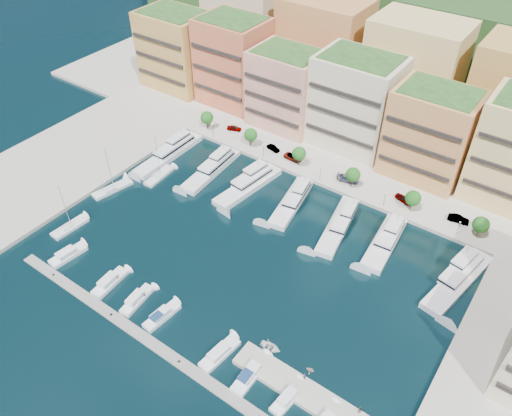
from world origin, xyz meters
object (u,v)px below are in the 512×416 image
Objects in this scene: car_3 at (348,178)px; cruiser_4 at (162,316)px; lamppost_1 at (263,148)px; yacht_6 at (460,277)px; lamppost_2 at (321,171)px; yacht_1 at (213,168)px; yacht_4 at (340,223)px; tree_3 at (353,175)px; car_4 at (403,199)px; cruiser_6 at (219,354)px; sailboat_0 at (70,227)px; person_1 at (359,410)px; tree_2 at (299,154)px; cruiser_7 at (250,374)px; tender_0 at (270,347)px; tree_4 at (413,198)px; lamppost_4 at (459,226)px; car_5 at (458,219)px; yacht_3 at (293,200)px; tree_0 at (207,118)px; cruiser_3 at (137,300)px; lamppost_3 at (385,197)px; sailboat_2 at (159,176)px; yacht_2 at (250,183)px; sailboat_1 at (112,189)px; car_2 at (293,157)px; tender_1 at (310,370)px; car_0 at (234,128)px; car_1 at (273,148)px; person_0 at (305,376)px; cruiser_0 at (68,255)px; yacht_0 at (171,152)px; tree_1 at (251,135)px; cruiser_2 at (110,282)px; yacht_5 at (386,240)px; lamppost_0 at (213,128)px; cruiser_8 at (288,398)px; tree_5 at (481,225)px.

cruiser_4 is at bearing 155.38° from car_3.
yacht_6 is at bearing -11.85° from lamppost_1.
lamppost_2 reaches higher than cruiser_4.
yacht_1 and yacht_4 have the same top height.
tree_3 reaches higher than car_4.
cruiser_6 is (14.59, 0.01, -0.02)m from cruiser_4.
sailboat_0 reaches higher than person_1.
tree_2 is 63.88m from cruiser_7.
tree_4 is at bearing -12.30° from tender_0.
lamppost_4 is 5.44m from car_5.
tree_0 is at bearing 160.86° from yacht_3.
tree_0 is 65.35m from cruiser_3.
tree_3 is at bearing 23.05° from yacht_1.
sailboat_2 reaches higher than lamppost_3.
sailboat_2 is (-25.65, 33.08, -0.24)m from cruiser_3.
tree_3 is 0.26× the size of yacht_2.
cruiser_6 is 0.67× the size of sailboat_1.
yacht_1 is 22.14m from car_2.
cruiser_3 is at bearing -101.61° from yacht_3.
tender_1 is 80.92m from car_0.
tree_3 is 0.43× the size of sailboat_2.
tree_2 is 37.81m from sailboat_2.
tree_4 is at bearing -80.83° from car_1.
sailboat_2 is 8.17× the size of person_0.
tree_0 is 32.00m from tree_2.
yacht_4 reaches higher than cruiser_4.
cruiser_0 is (-40.01, -58.09, -4.20)m from tree_3.
person_0 is (8.54, -51.25, -2.02)m from lamppost_3.
yacht_6 is at bearing -0.39° from yacht_2.
lamppost_3 is at bearing -123.12° from car_3.
tree_4 is 0.23× the size of yacht_0.
tree_1 is 48.00m from tree_4.
cruiser_7 reaches higher than tender_0.
tree_4 is at bearing 13.58° from yacht_0.
lamppost_3 is at bearing 56.88° from cruiser_2.
yacht_5 is at bearing 19.30° from sailboat_1.
sailboat_0 is 8.27× the size of tender_1.
cruiser_4 is 5.20× the size of tender_1.
cruiser_2 is at bearing 94.81° from tender_0.
lamppost_0 is at bearing 42.09° from tender_0.
yacht_2 is at bearing 2.68° from yacht_0.
person_1 is (19.11, -2.05, 1.36)m from tender_0.
person_1 is (61.03, -53.50, -2.96)m from tree_1.
car_2 is at bearing 70.24° from cruiser_0.
tree_5 is at bearing 76.48° from cruiser_8.
tree_2 is at bearing 144.94° from yacht_4.
car_0 is (7.44, 19.52, 0.53)m from yacht_0.
lamppost_2 is at bearing 115.02° from cruiser_8.
yacht_6 is 85.66m from sailboat_1.
yacht_6 is 1.72× the size of sailboat_0.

